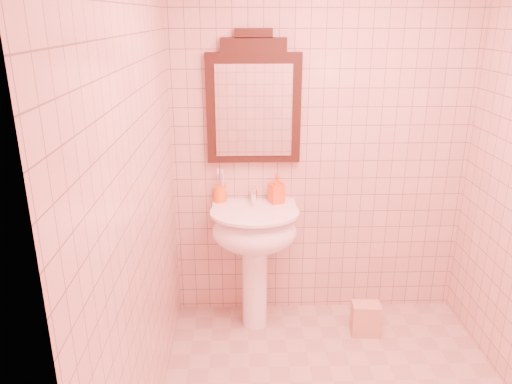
{
  "coord_description": "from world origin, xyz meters",
  "views": [
    {
      "loc": [
        -0.53,
        -2.13,
        2.06
      ],
      "look_at": [
        -0.45,
        0.55,
        1.11
      ],
      "focal_mm": 35.0,
      "sensor_mm": 36.0,
      "label": 1
    }
  ],
  "objects_px": {
    "soap_dispenser": "(277,189)",
    "towel": "(366,319)",
    "pedestal_sink": "(255,239)",
    "mirror": "(254,103)",
    "toothbrush_cup": "(220,194)"
  },
  "relations": [
    {
      "from": "soap_dispenser",
      "to": "towel",
      "type": "height_order",
      "value": "soap_dispenser"
    },
    {
      "from": "towel",
      "to": "pedestal_sink",
      "type": "bearing_deg",
      "value": 170.32
    },
    {
      "from": "mirror",
      "to": "towel",
      "type": "bearing_deg",
      "value": -23.69
    },
    {
      "from": "mirror",
      "to": "toothbrush_cup",
      "type": "height_order",
      "value": "mirror"
    },
    {
      "from": "mirror",
      "to": "pedestal_sink",
      "type": "bearing_deg",
      "value": -90.0
    },
    {
      "from": "pedestal_sink",
      "to": "towel",
      "type": "xyz_separation_m",
      "value": [
        0.75,
        -0.13,
        -0.55
      ]
    },
    {
      "from": "pedestal_sink",
      "to": "soap_dispenser",
      "type": "height_order",
      "value": "soap_dispenser"
    },
    {
      "from": "toothbrush_cup",
      "to": "towel",
      "type": "xyz_separation_m",
      "value": [
        0.98,
        -0.3,
        -0.8
      ]
    },
    {
      "from": "mirror",
      "to": "towel",
      "type": "xyz_separation_m",
      "value": [
        0.75,
        -0.33,
        -1.41
      ]
    },
    {
      "from": "pedestal_sink",
      "to": "toothbrush_cup",
      "type": "bearing_deg",
      "value": 142.58
    },
    {
      "from": "toothbrush_cup",
      "to": "soap_dispenser",
      "type": "relative_size",
      "value": 1.02
    },
    {
      "from": "toothbrush_cup",
      "to": "soap_dispenser",
      "type": "distance_m",
      "value": 0.39
    },
    {
      "from": "pedestal_sink",
      "to": "soap_dispenser",
      "type": "relative_size",
      "value": 4.34
    },
    {
      "from": "pedestal_sink",
      "to": "toothbrush_cup",
      "type": "height_order",
      "value": "toothbrush_cup"
    },
    {
      "from": "pedestal_sink",
      "to": "towel",
      "type": "height_order",
      "value": "pedestal_sink"
    }
  ]
}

